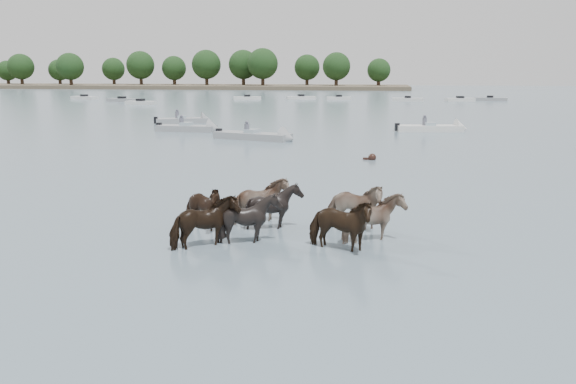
# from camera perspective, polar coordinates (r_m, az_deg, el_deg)

# --- Properties ---
(ground) EXTENTS (400.00, 400.00, 0.00)m
(ground) POSITION_cam_1_polar(r_m,az_deg,el_deg) (17.53, -0.53, -3.62)
(ground) COLOR #4C626E
(ground) RESTS_ON ground
(shoreline) EXTENTS (160.00, 30.00, 1.00)m
(shoreline) POSITION_cam_1_polar(r_m,az_deg,el_deg) (181.94, -14.53, 10.13)
(shoreline) COLOR #4C4233
(shoreline) RESTS_ON ground
(pony_herd) EXTENTS (7.11, 4.78, 1.61)m
(pony_herd) POSITION_cam_1_polar(r_m,az_deg,el_deg) (16.54, -0.60, -2.31)
(pony_herd) COLOR black
(pony_herd) RESTS_ON ground
(swimming_pony) EXTENTS (0.72, 0.44, 0.44)m
(swimming_pony) POSITION_cam_1_polar(r_m,az_deg,el_deg) (31.58, 8.28, 3.38)
(swimming_pony) COLOR black
(swimming_pony) RESTS_ON ground
(motorboat_a) EXTENTS (5.37, 1.80, 1.92)m
(motorboat_a) POSITION_cam_1_polar(r_m,az_deg,el_deg) (47.00, -9.20, 6.24)
(motorboat_a) COLOR gray
(motorboat_a) RESTS_ON ground
(motorboat_b) EXTENTS (6.32, 3.39, 1.92)m
(motorboat_b) POSITION_cam_1_polar(r_m,az_deg,el_deg) (40.51, -2.57, 5.51)
(motorboat_b) COLOR gray
(motorboat_b) RESTS_ON ground
(motorboat_c) EXTENTS (5.93, 2.56, 1.92)m
(motorboat_c) POSITION_cam_1_polar(r_m,az_deg,el_deg) (48.15, 14.77, 6.14)
(motorboat_c) COLOR silver
(motorboat_c) RESTS_ON ground
(motorboat_f) EXTENTS (5.33, 3.71, 1.92)m
(motorboat_f) POSITION_cam_1_polar(r_m,az_deg,el_deg) (54.95, -9.76, 7.01)
(motorboat_f) COLOR gray
(motorboat_f) RESTS_ON ground
(distant_flotilla) EXTENTS (102.51, 26.25, 0.93)m
(distant_flotilla) POSITION_cam_1_polar(r_m,az_deg,el_deg) (94.47, 8.40, 9.02)
(distant_flotilla) COLOR silver
(distant_flotilla) RESTS_ON ground
(treeline) EXTENTS (150.81, 22.78, 11.44)m
(treeline) POSITION_cam_1_polar(r_m,az_deg,el_deg) (180.95, -13.93, 12.00)
(treeline) COLOR #382619
(treeline) RESTS_ON ground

